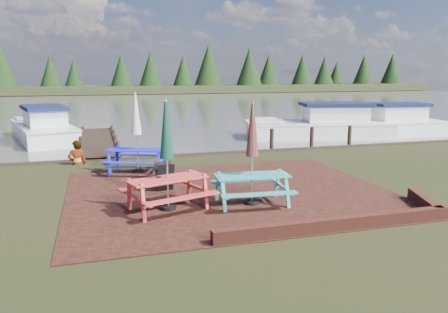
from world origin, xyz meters
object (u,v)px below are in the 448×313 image
picnic_table_teal (252,170)px  boat_near (322,127)px  picnic_table_red (167,173)px  picnic_table_blue (137,145)px  boat_far (388,125)px  jetty (98,141)px  person (76,140)px  chalkboard (165,177)px  boat_jetty (43,129)px

picnic_table_teal → boat_near: 13.82m
picnic_table_red → picnic_table_blue: 4.41m
boat_near → boat_far: size_ratio=1.24×
jetty → person: bearing=-99.4°
picnic_table_teal → picnic_table_blue: picnic_table_blue is taller
jetty → person: (-0.82, -4.99, 0.80)m
chalkboard → boat_far: boat_far is taller
person → boat_near: bearing=-170.0°
picnic_table_teal → person: picnic_table_teal is taller
picnic_table_teal → person: (-4.53, 6.54, -0.01)m
picnic_table_red → person: picnic_table_red is taller
picnic_table_teal → boat_jetty: (-6.46, 14.45, -0.50)m
picnic_table_red → boat_far: picnic_table_red is taller
picnic_table_blue → boat_far: (14.69, 6.21, -0.54)m
picnic_table_teal → boat_far: bearing=46.4°
chalkboard → boat_jetty: size_ratio=0.11×
picnic_table_red → chalkboard: size_ratio=3.35×
boat_jetty → picnic_table_blue: bearing=-82.5°
picnic_table_blue → boat_jetty: (-3.97, 9.90, -0.53)m
picnic_table_red → boat_jetty: size_ratio=0.36×
picnic_table_red → boat_far: (14.37, 10.61, -0.54)m
picnic_table_red → picnic_table_blue: (-0.32, 4.40, -0.00)m
boat_jetty → boat_near: bearing=-27.1°
picnic_table_teal → boat_far: picnic_table_teal is taller
picnic_table_teal → boat_near: picnic_table_teal is taller
chalkboard → boat_far: size_ratio=0.12×
picnic_table_blue → chalkboard: size_ratio=3.34×
person → jetty: bearing=-109.2°
chalkboard → picnic_table_teal: bearing=-54.8°
boat_near → picnic_table_red: bearing=151.0°
boat_near → person: 13.51m
picnic_table_red → jetty: (-1.54, 11.38, -0.84)m
picnic_table_red → picnic_table_blue: size_ratio=1.00×
picnic_table_blue → boat_far: picnic_table_blue is taller
picnic_table_teal → picnic_table_red: picnic_table_red is taller
boat_far → picnic_table_blue: bearing=117.3°
chalkboard → person: person is taller
picnic_table_blue → person: (-2.04, 1.99, -0.04)m
chalkboard → person: size_ratio=0.44×
chalkboard → boat_far: bearing=22.6°
boat_far → boat_near: bearing=89.2°
picnic_table_red → boat_far: bearing=18.6°
picnic_table_teal → chalkboard: picnic_table_teal is taller
picnic_table_blue → person: size_ratio=1.48×
boat_jetty → boat_far: (18.67, -3.69, -0.01)m
boat_far → person: bearing=108.5°
boat_jetty → person: bearing=-90.6°
boat_jetty → boat_far: bearing=-25.5°
picnic_table_teal → boat_far: size_ratio=0.39×
chalkboard → boat_near: boat_near is taller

